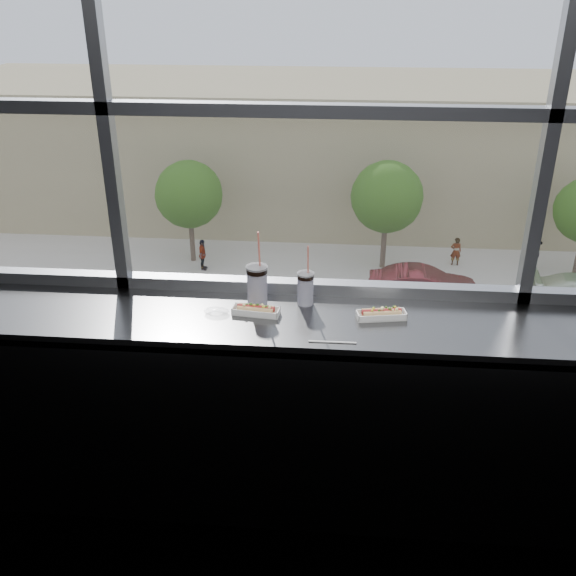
# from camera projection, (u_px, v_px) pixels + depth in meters

# --- Properties ---
(wall_back_lower) EXTENTS (6.00, 0.00, 6.00)m
(wall_back_lower) POSITION_uv_depth(u_px,v_px,m) (317.00, 383.00, 3.48)
(wall_back_lower) COLOR black
(wall_back_lower) RESTS_ON ground
(window_glass) EXTENTS (6.00, 0.00, 6.00)m
(window_glass) POSITION_uv_depth(u_px,v_px,m) (325.00, 38.00, 2.74)
(window_glass) COLOR silver
(window_glass) RESTS_ON ground
(window_mullions) EXTENTS (6.00, 0.08, 2.40)m
(window_mullions) POSITION_uv_depth(u_px,v_px,m) (325.00, 38.00, 2.72)
(window_mullions) COLOR gray
(window_mullions) RESTS_ON ground
(counter) EXTENTS (6.00, 0.55, 0.06)m
(counter) POSITION_uv_depth(u_px,v_px,m) (316.00, 324.00, 3.00)
(counter) COLOR #5E5E5E
(counter) RESTS_ON ground
(counter_fascia) EXTENTS (6.00, 0.04, 1.04)m
(counter_fascia) POSITION_uv_depth(u_px,v_px,m) (311.00, 447.00, 3.00)
(counter_fascia) COLOR #5E5E5E
(counter_fascia) RESTS_ON ground
(hotdog_tray_left) EXTENTS (0.23, 0.10, 0.05)m
(hotdog_tray_left) POSITION_uv_depth(u_px,v_px,m) (256.00, 310.00, 3.02)
(hotdog_tray_left) COLOR white
(hotdog_tray_left) RESTS_ON counter
(hotdog_tray_right) EXTENTS (0.24, 0.11, 0.06)m
(hotdog_tray_right) POSITION_uv_depth(u_px,v_px,m) (381.00, 314.00, 2.98)
(hotdog_tray_right) COLOR white
(hotdog_tray_right) RESTS_ON counter
(soda_cup_left) EXTENTS (0.11, 0.11, 0.39)m
(soda_cup_left) POSITION_uv_depth(u_px,v_px,m) (257.00, 284.00, 3.06)
(soda_cup_left) COLOR white
(soda_cup_left) RESTS_ON counter
(soda_cup_right) EXTENTS (0.09, 0.09, 0.31)m
(soda_cup_right) POSITION_uv_depth(u_px,v_px,m) (305.00, 287.00, 3.08)
(soda_cup_right) COLOR white
(soda_cup_right) RESTS_ON counter
(loose_straw) EXTENTS (0.21, 0.01, 0.01)m
(loose_straw) POSITION_uv_depth(u_px,v_px,m) (332.00, 342.00, 2.79)
(loose_straw) COLOR white
(loose_straw) RESTS_ON counter
(wrapper) EXTENTS (0.11, 0.08, 0.03)m
(wrapper) POSITION_uv_depth(u_px,v_px,m) (217.00, 311.00, 3.02)
(wrapper) COLOR silver
(wrapper) RESTS_ON counter
(plaza_ground) EXTENTS (120.00, 120.00, 0.00)m
(plaza_ground) POSITION_uv_depth(u_px,v_px,m) (342.00, 182.00, 47.53)
(plaza_ground) COLOR beige
(plaza_ground) RESTS_ON ground
(street_asphalt) EXTENTS (80.00, 10.00, 0.06)m
(street_asphalt) POSITION_uv_depth(u_px,v_px,m) (334.00, 343.00, 26.42)
(street_asphalt) COLOR black
(street_asphalt) RESTS_ON plaza_ground
(far_sidewalk) EXTENTS (80.00, 6.00, 0.04)m
(far_sidewalk) POSITION_uv_depth(u_px,v_px,m) (338.00, 266.00, 33.61)
(far_sidewalk) COLOR beige
(far_sidewalk) RESTS_ON plaza_ground
(far_building) EXTENTS (50.00, 14.00, 8.00)m
(far_building) POSITION_uv_depth(u_px,v_px,m) (343.00, 146.00, 40.86)
(far_building) COLOR #988B65
(far_building) RESTS_ON plaza_ground
(car_near_b) EXTENTS (3.14, 5.98, 1.90)m
(car_near_b) POSITION_uv_depth(u_px,v_px,m) (184.00, 370.00, 22.83)
(car_near_b) COLOR black
(car_near_b) RESTS_ON street_asphalt
(car_far_b) EXTENTS (2.83, 6.62, 2.19)m
(car_far_b) POSITION_uv_depth(u_px,v_px,m) (424.00, 281.00, 29.21)
(car_far_b) COLOR maroon
(car_far_b) RESTS_ON street_asphalt
(car_near_c) EXTENTS (2.92, 6.67, 2.20)m
(car_near_c) POSITION_uv_depth(u_px,v_px,m) (388.00, 376.00, 22.19)
(car_near_c) COLOR maroon
(car_near_c) RESTS_ON street_asphalt
(pedestrian_a) EXTENTS (0.65, 0.87, 1.95)m
(pedestrian_a) POSITION_uv_depth(u_px,v_px,m) (202.00, 252.00, 32.71)
(pedestrian_a) COLOR #66605B
(pedestrian_a) RESTS_ON far_sidewalk
(pedestrian_c) EXTENTS (0.81, 0.61, 1.83)m
(pedestrian_c) POSITION_uv_depth(u_px,v_px,m) (456.00, 249.00, 33.27)
(pedestrian_c) COLOR #66605B
(pedestrian_c) RESTS_ON far_sidewalk
(pedestrian_d) EXTENTS (0.71, 0.95, 2.14)m
(pedestrian_d) POSITION_uv_depth(u_px,v_px,m) (534.00, 251.00, 32.54)
(pedestrian_d) COLOR #66605B
(pedestrian_d) RESTS_ON far_sidewalk
(tree_left) EXTENTS (3.47, 3.47, 5.42)m
(tree_left) POSITION_uv_depth(u_px,v_px,m) (189.00, 195.00, 32.63)
(tree_left) COLOR #47382B
(tree_left) RESTS_ON far_sidewalk
(tree_center) EXTENTS (3.61, 3.61, 5.64)m
(tree_center) POSITION_uv_depth(u_px,v_px,m) (387.00, 197.00, 31.78)
(tree_center) COLOR #47382B
(tree_center) RESTS_ON far_sidewalk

